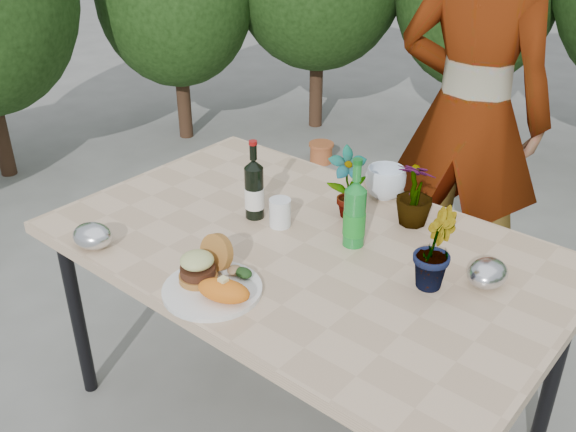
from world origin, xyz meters
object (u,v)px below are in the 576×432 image
Objects in this scene: dinner_plate at (212,290)px; wine_bottle at (254,190)px; patio_table at (304,258)px; person at (470,116)px.

wine_bottle reaches higher than dinner_plate.
patio_table is 0.38m from dinner_plate.
dinner_plate is 1.02× the size of wine_bottle.
wine_bottle is (-0.23, 0.03, 0.16)m from patio_table.
dinner_plate is 0.16× the size of person.
patio_table is 1.06m from person.
wine_bottle is at bearing 173.74° from patio_table.
person is (0.07, 1.41, 0.13)m from dinner_plate.
wine_bottle reaches higher than patio_table.
person reaches higher than patio_table.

